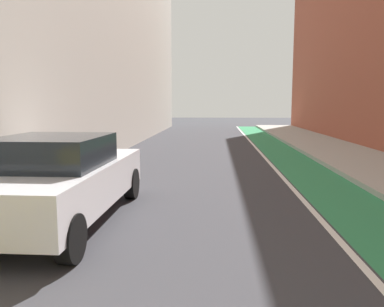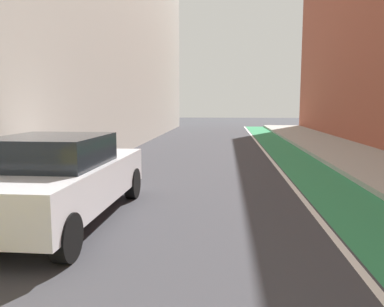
{
  "view_description": "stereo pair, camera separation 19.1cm",
  "coord_description": "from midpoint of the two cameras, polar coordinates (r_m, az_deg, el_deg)",
  "views": [
    {
      "loc": [
        0.09,
        3.49,
        2.07
      ],
      "look_at": [
        -0.39,
        11.15,
        1.07
      ],
      "focal_mm": 35.98,
      "sensor_mm": 36.0,
      "label": 1
    },
    {
      "loc": [
        0.28,
        3.5,
        2.07
      ],
      "look_at": [
        -0.39,
        11.15,
        1.07
      ],
      "focal_mm": 35.98,
      "sensor_mm": 36.0,
      "label": 2
    }
  ],
  "objects": [
    {
      "name": "lane_divider_stripe",
      "position": [
        15.13,
        11.77,
        -0.6
      ],
      "size": [
        0.12,
        40.75,
        0.0
      ],
      "primitive_type": "cube",
      "color": "white",
      "rests_on": "ground"
    },
    {
      "name": "sidewalk_right",
      "position": [
        15.85,
        23.65,
        -0.47
      ],
      "size": [
        3.16,
        40.75,
        0.14
      ],
      "primitive_type": "cube",
      "color": "#A8A59E",
      "rests_on": "ground"
    },
    {
      "name": "parked_sedan_white",
      "position": [
        7.08,
        -18.52,
        -3.4
      ],
      "size": [
        1.98,
        4.58,
        1.53
      ],
      "color": "silver",
      "rests_on": "ground"
    },
    {
      "name": "ground_plane",
      "position": [
        13.05,
        4.14,
        -1.74
      ],
      "size": [
        89.64,
        89.64,
        0.0
      ],
      "primitive_type": "plane",
      "color": "#38383D"
    },
    {
      "name": "bike_lane_paint",
      "position": [
        15.26,
        15.13,
        -0.64
      ],
      "size": [
        1.6,
        40.75,
        0.0
      ],
      "primitive_type": "cube",
      "color": "#2D8451",
      "rests_on": "ground"
    }
  ]
}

